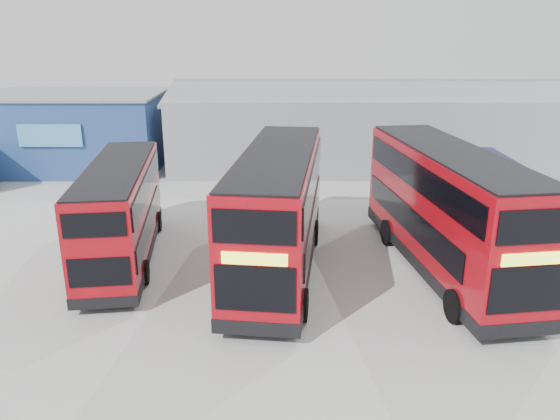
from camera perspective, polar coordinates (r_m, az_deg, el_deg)
The scene contains 7 objects.
ground_plane at distance 21.80m, azimuth -0.67°, elevation -6.86°, with size 120.00×120.00×0.00m, color #9C9C97.
office_block at distance 40.84m, azimuth -20.71°, elevation 7.79°, with size 12.30×8.32×5.12m.
maintenance_shed at distance 41.02m, azimuth 10.93°, elevation 8.72°, with size 30.50×12.00×5.89m.
double_decker_left at distance 23.43m, azimuth -16.31°, elevation -0.40°, with size 3.49×9.93×4.12m.
double_decker_centre at distance 21.47m, azimuth -0.24°, elevation -0.29°, with size 4.10×11.74×4.87m.
double_decker_right at distance 22.43m, azimuth 17.08°, elevation -0.23°, with size 4.31×11.89×4.93m.
single_decker_blue at distance 27.78m, azimuth 22.38°, elevation 0.67°, with size 2.78×11.15×3.01m.
Camera 1 is at (0.19, -19.70, 9.34)m, focal length 35.00 mm.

